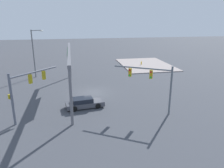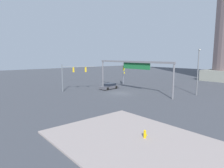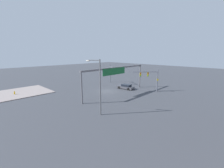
{
  "view_description": "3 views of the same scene",
  "coord_description": "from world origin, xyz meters",
  "px_view_note": "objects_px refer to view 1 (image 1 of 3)",
  "views": [
    {
      "loc": [
        -29.19,
        2.74,
        10.27
      ],
      "look_at": [
        -1.67,
        -2.5,
        1.63
      ],
      "focal_mm": 34.85,
      "sensor_mm": 36.0,
      "label": 1
    },
    {
      "loc": [
        26.18,
        -24.64,
        6.91
      ],
      "look_at": [
        -2.31,
        -0.18,
        1.54
      ],
      "focal_mm": 30.88,
      "sensor_mm": 36.0,
      "label": 2
    },
    {
      "loc": [
        24.04,
        24.85,
        9.14
      ],
      "look_at": [
        -1.38,
        0.24,
        1.66
      ],
      "focal_mm": 23.78,
      "sensor_mm": 36.0,
      "label": 3
    }
  ],
  "objects_px": {
    "traffic_signal_near_corner": "(153,79)",
    "fire_hydrant_on_curb": "(141,63)",
    "sedan_car_approaching": "(84,103)",
    "streetlamp_curved_arm": "(34,50)",
    "traffic_signal_opposite_side": "(25,86)"
  },
  "relations": [
    {
      "from": "traffic_signal_near_corner",
      "to": "fire_hydrant_on_curb",
      "type": "bearing_deg",
      "value": -73.76
    },
    {
      "from": "sedan_car_approaching",
      "to": "fire_hydrant_on_curb",
      "type": "xyz_separation_m",
      "value": [
        21.47,
        -14.07,
        -0.09
      ]
    },
    {
      "from": "streetlamp_curved_arm",
      "to": "sedan_car_approaching",
      "type": "bearing_deg",
      "value": -92.66
    },
    {
      "from": "streetlamp_curved_arm",
      "to": "fire_hydrant_on_curb",
      "type": "xyz_separation_m",
      "value": [
        5.99,
        -21.49,
        -4.26
      ]
    },
    {
      "from": "traffic_signal_near_corner",
      "to": "sedan_car_approaching",
      "type": "xyz_separation_m",
      "value": [
        2.53,
        7.43,
        -3.24
      ]
    },
    {
      "from": "fire_hydrant_on_curb",
      "to": "traffic_signal_opposite_side",
      "type": "bearing_deg",
      "value": 139.32
    },
    {
      "from": "sedan_car_approaching",
      "to": "streetlamp_curved_arm",
      "type": "bearing_deg",
      "value": 107.84
    },
    {
      "from": "traffic_signal_near_corner",
      "to": "sedan_car_approaching",
      "type": "relative_size",
      "value": 1.21
    },
    {
      "from": "traffic_signal_opposite_side",
      "to": "sedan_car_approaching",
      "type": "height_order",
      "value": "traffic_signal_opposite_side"
    },
    {
      "from": "streetlamp_curved_arm",
      "to": "sedan_car_approaching",
      "type": "distance_m",
      "value": 17.66
    },
    {
      "from": "fire_hydrant_on_curb",
      "to": "sedan_car_approaching",
      "type": "bearing_deg",
      "value": 146.75
    },
    {
      "from": "traffic_signal_opposite_side",
      "to": "sedan_car_approaching",
      "type": "relative_size",
      "value": 1.14
    },
    {
      "from": "traffic_signal_near_corner",
      "to": "streetlamp_curved_arm",
      "type": "height_order",
      "value": "streetlamp_curved_arm"
    },
    {
      "from": "streetlamp_curved_arm",
      "to": "fire_hydrant_on_curb",
      "type": "height_order",
      "value": "streetlamp_curved_arm"
    },
    {
      "from": "sedan_car_approaching",
      "to": "traffic_signal_near_corner",
      "type": "bearing_deg",
      "value": -26.57
    }
  ]
}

